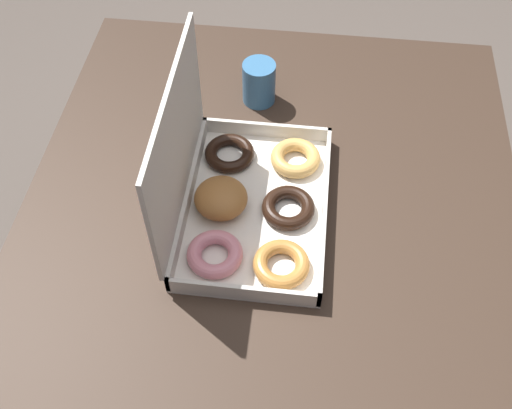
{
  "coord_description": "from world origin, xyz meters",
  "views": [
    {
      "loc": [
        -0.66,
        -0.05,
        1.71
      ],
      "look_at": [
        0.04,
        0.03,
        0.79
      ],
      "focal_mm": 42.0,
      "sensor_mm": 36.0,
      "label": 1
    }
  ],
  "objects": [
    {
      "name": "dining_table",
      "position": [
        0.0,
        0.0,
        0.68
      ],
      "size": [
        1.22,
        0.98,
        0.77
      ],
      "color": "#38281E",
      "rests_on": "ground_plane"
    },
    {
      "name": "coffee_mug",
      "position": [
        0.35,
        0.06,
        0.82
      ],
      "size": [
        0.07,
        0.07,
        0.1
      ],
      "color": "teal",
      "rests_on": "dining_table"
    },
    {
      "name": "donut_box",
      "position": [
        0.04,
        0.06,
        0.82
      ],
      "size": [
        0.4,
        0.28,
        0.3
      ],
      "color": "silver",
      "rests_on": "dining_table"
    },
    {
      "name": "ground_plane",
      "position": [
        0.0,
        0.0,
        0.0
      ],
      "size": [
        8.0,
        8.0,
        0.0
      ],
      "primitive_type": "plane",
      "color": "#564C44"
    }
  ]
}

